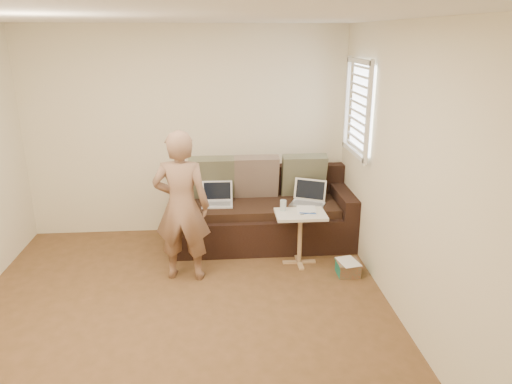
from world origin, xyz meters
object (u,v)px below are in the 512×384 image
sofa (262,210)px  person (182,206)px  laptop_silver (307,205)px  side_table (300,238)px  drinking_glass (283,205)px  laptop_white (217,205)px  striped_box (348,268)px

sofa → person: 1.29m
laptop_silver → side_table: bearing=-84.3°
person → drinking_glass: person is taller
laptop_white → striped_box: size_ratio=1.50×
side_table → drinking_glass: (-0.18, 0.09, 0.36)m
laptop_silver → drinking_glass: 0.55m
laptop_white → laptop_silver: bearing=-2.6°
laptop_white → drinking_glass: (0.73, -0.47, 0.15)m
sofa → drinking_glass: sofa is taller
laptop_silver → laptop_white: size_ratio=1.07×
laptop_white → person: bearing=-113.2°
drinking_glass → person: bearing=-164.1°
side_table → drinking_glass: 0.42m
person → sofa: bearing=-129.7°
person → drinking_glass: (1.09, 0.31, -0.13)m
laptop_silver → person: size_ratio=0.25×
person → side_table: bearing=-163.0°
person → laptop_silver: bearing=-146.7°
person → striped_box: bearing=-176.1°
drinking_glass → striped_box: bearing=-32.2°
sofa → striped_box: bearing=-48.0°
drinking_glass → striped_box: drinking_glass is taller
person → side_table: person is taller
laptop_silver → person: 1.63m
striped_box → side_table: bearing=146.2°
sofa → person: person is taller
laptop_white → person: 0.91m
sofa → side_table: (0.37, -0.62, -0.12)m
drinking_glass → striped_box: size_ratio=0.49×
laptop_white → striped_box: laptop_white is taller
sofa → laptop_silver: sofa is taller
person → striped_box: (1.75, -0.10, -0.72)m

